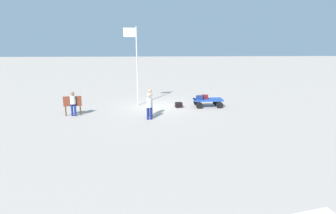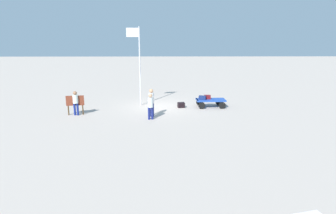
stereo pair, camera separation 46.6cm
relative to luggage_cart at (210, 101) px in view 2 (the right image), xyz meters
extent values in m
plane|color=#BAA99C|center=(3.75, -0.24, -0.44)|extent=(120.00, 120.00, 0.00)
cube|color=#234AAE|center=(-0.02, 0.00, 0.10)|extent=(2.16, 1.12, 0.10)
cube|color=#234AAE|center=(0.99, 0.03, 0.10)|extent=(0.11, 1.00, 0.10)
cylinder|color=black|center=(0.70, 0.57, -0.20)|extent=(0.49, 0.14, 0.49)
cylinder|color=black|center=(0.74, -0.52, -0.20)|extent=(0.49, 0.14, 0.49)
cylinder|color=black|center=(-0.79, 0.52, -0.20)|extent=(0.49, 0.14, 0.49)
cylinder|color=black|center=(-0.75, -0.57, -0.20)|extent=(0.49, 0.14, 0.49)
cube|color=maroon|center=(0.21, -0.14, 0.29)|extent=(0.49, 0.33, 0.29)
cube|color=navy|center=(0.61, 0.11, 0.29)|extent=(0.59, 0.48, 0.28)
cube|color=black|center=(2.17, 0.11, -0.26)|extent=(0.55, 0.48, 0.37)
cylinder|color=navy|center=(4.17, 3.22, -0.05)|extent=(0.14, 0.14, 0.79)
cylinder|color=navy|center=(4.37, 3.25, -0.05)|extent=(0.14, 0.14, 0.79)
cylinder|color=silver|center=(4.27, 3.24, 0.66)|extent=(0.37, 0.37, 0.62)
sphere|color=tan|center=(4.27, 3.24, 1.09)|extent=(0.24, 0.24, 0.24)
cylinder|color=navy|center=(4.15, 2.58, 0.00)|extent=(0.14, 0.14, 0.89)
cylinder|color=navy|center=(4.35, 2.56, 0.00)|extent=(0.14, 0.14, 0.89)
cylinder|color=silver|center=(4.25, 2.57, 0.79)|extent=(0.39, 0.39, 0.68)
sphere|color=tan|center=(4.25, 2.57, 1.26)|extent=(0.26, 0.26, 0.26)
cylinder|color=navy|center=(9.15, 2.16, -0.03)|extent=(0.14, 0.14, 0.81)
cylinder|color=navy|center=(9.35, 2.16, -0.03)|extent=(0.14, 0.14, 0.81)
cylinder|color=silver|center=(9.25, 2.16, 0.65)|extent=(0.35, 0.35, 0.55)
sphere|color=#966547|center=(9.25, 2.16, 1.05)|extent=(0.25, 0.25, 0.25)
cylinder|color=silver|center=(5.21, -0.67, 2.46)|extent=(0.10, 0.10, 5.81)
cube|color=white|center=(5.70, -0.67, 4.95)|extent=(0.86, 0.24, 0.64)
cylinder|color=#4C3319|center=(8.85, 2.01, -0.12)|extent=(0.08, 0.08, 0.64)
cylinder|color=#4C3319|center=(9.76, 2.16, -0.12)|extent=(0.08, 0.08, 0.64)
cube|color=brown|center=(9.31, 2.09, 0.53)|extent=(1.15, 0.25, 0.66)
camera|label=1|loc=(3.89, 20.48, 4.54)|focal=30.42mm
camera|label=2|loc=(3.42, 20.49, 4.54)|focal=30.42mm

